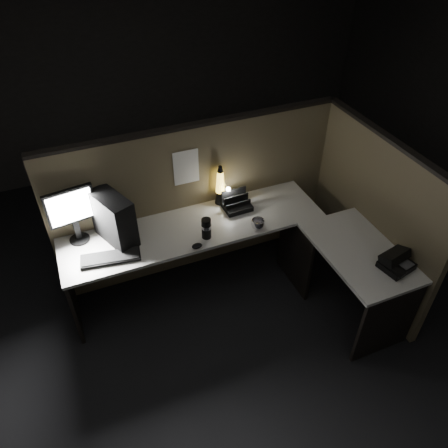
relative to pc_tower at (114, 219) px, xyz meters
name	(u,v)px	position (x,y,z in m)	size (l,w,h in m)	color
floor	(236,326)	(0.80, -0.70, -0.94)	(6.00, 6.00, 0.00)	black
room_shell	(241,171)	(0.80, -0.70, 0.68)	(6.00, 6.00, 6.00)	silver
partition_back	(198,200)	(0.80, 0.23, -0.19)	(2.66, 0.06, 1.50)	brown
partition_right	(371,218)	(2.13, -0.60, -0.19)	(0.06, 1.66, 1.50)	brown
desk	(245,255)	(0.98, -0.45, -0.36)	(2.60, 1.60, 0.73)	#B9B7AF
pc_tower	(114,219)	(0.00, 0.00, 0.00)	(0.18, 0.41, 0.43)	black
monitor	(72,210)	(-0.30, 0.12, 0.09)	(0.39, 0.17, 0.50)	black
keyboard	(111,258)	(-0.10, -0.22, -0.20)	(0.47, 0.16, 0.02)	black
mouse	(197,246)	(0.58, -0.36, -0.20)	(0.09, 0.06, 0.03)	black
clip_lamp	(225,192)	(1.03, 0.12, -0.09)	(0.04, 0.17, 0.21)	silver
organizer	(236,204)	(1.10, 0.01, -0.17)	(0.25, 0.22, 0.18)	black
lava_lamp	(220,188)	(0.99, 0.14, -0.05)	(0.11, 0.11, 0.39)	black
travel_mug	(206,228)	(0.70, -0.27, -0.12)	(0.08, 0.08, 0.19)	black
steel_mug	(258,224)	(1.15, -0.33, -0.17)	(0.12, 0.12, 0.09)	silver
figurine	(239,200)	(1.14, 0.05, -0.17)	(0.05, 0.05, 0.05)	yellow
pinned_paper	(186,167)	(0.70, 0.19, 0.21)	(0.23, 0.00, 0.32)	white
desk_phone	(396,262)	(1.93, -1.16, -0.16)	(0.27, 0.28, 0.14)	black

